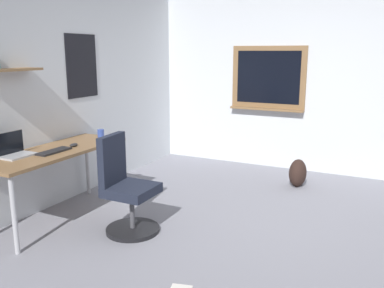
# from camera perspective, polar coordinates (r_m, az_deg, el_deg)

# --- Properties ---
(ground_plane) EXTENTS (5.20, 5.20, 0.00)m
(ground_plane) POSITION_cam_1_polar(r_m,az_deg,el_deg) (4.09, 10.16, -12.37)
(ground_plane) COLOR gray
(ground_plane) RESTS_ON ground
(wall_back) EXTENTS (5.00, 0.30, 2.60)m
(wall_back) POSITION_cam_1_polar(r_m,az_deg,el_deg) (4.97, -17.59, 7.32)
(wall_back) COLOR silver
(wall_back) RESTS_ON ground
(wall_right) EXTENTS (0.22, 5.00, 2.60)m
(wall_right) POSITION_cam_1_polar(r_m,az_deg,el_deg) (6.12, 17.01, 8.25)
(wall_right) COLOR silver
(wall_right) RESTS_ON ground
(desk) EXTENTS (1.62, 0.60, 0.74)m
(desk) POSITION_cam_1_polar(r_m,az_deg,el_deg) (4.42, -18.47, -1.67)
(desk) COLOR olive
(desk) RESTS_ON ground
(office_chair) EXTENTS (0.52, 0.52, 0.95)m
(office_chair) POSITION_cam_1_polar(r_m,az_deg,el_deg) (4.03, -9.18, -6.45)
(office_chair) COLOR black
(office_chair) RESTS_ON ground
(laptop) EXTENTS (0.31, 0.21, 0.23)m
(laptop) POSITION_cam_1_polar(r_m,az_deg,el_deg) (4.26, -23.40, -0.84)
(laptop) COLOR #ADAFB5
(laptop) RESTS_ON desk
(keyboard) EXTENTS (0.37, 0.13, 0.02)m
(keyboard) POSITION_cam_1_polar(r_m,az_deg,el_deg) (4.29, -18.58, -0.96)
(keyboard) COLOR black
(keyboard) RESTS_ON desk
(computer_mouse) EXTENTS (0.10, 0.06, 0.03)m
(computer_mouse) POSITION_cam_1_polar(r_m,az_deg,el_deg) (4.49, -16.09, -0.13)
(computer_mouse) COLOR #262628
(computer_mouse) RESTS_ON desk
(coffee_mug) EXTENTS (0.08, 0.08, 0.09)m
(coffee_mug) POSITION_cam_1_polar(r_m,az_deg,el_deg) (4.89, -12.53, 1.45)
(coffee_mug) COLOR #334CA5
(coffee_mug) RESTS_ON desk
(backpack) EXTENTS (0.32, 0.22, 0.36)m
(backpack) POSITION_cam_1_polar(r_m,az_deg,el_deg) (5.51, 14.45, -3.91)
(backpack) COLOR black
(backpack) RESTS_ON ground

